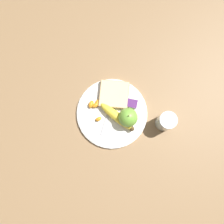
{
  "coord_description": "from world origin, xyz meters",
  "views": [
    {
      "loc": [
        0.03,
        -0.15,
        0.88
      ],
      "look_at": [
        0.0,
        0.0,
        0.03
      ],
      "focal_mm": 35.0,
      "sensor_mm": 36.0,
      "label": 1
    }
  ],
  "objects_px": {
    "fork": "(109,111)",
    "bread_slice": "(114,94)",
    "apple": "(128,117)",
    "jam_packet": "(132,104)",
    "plate": "(112,113)",
    "banana": "(117,117)",
    "juice_glass": "(166,122)"
  },
  "relations": [
    {
      "from": "banana",
      "to": "fork",
      "type": "relative_size",
      "value": 0.94
    },
    {
      "from": "banana",
      "to": "bread_slice",
      "type": "height_order",
      "value": "banana"
    },
    {
      "from": "juice_glass",
      "to": "jam_packet",
      "type": "height_order",
      "value": "juice_glass"
    },
    {
      "from": "apple",
      "to": "jam_packet",
      "type": "relative_size",
      "value": 2.01
    },
    {
      "from": "apple",
      "to": "banana",
      "type": "distance_m",
      "value": 0.05
    },
    {
      "from": "plate",
      "to": "apple",
      "type": "height_order",
      "value": "apple"
    },
    {
      "from": "juice_glass",
      "to": "apple",
      "type": "bearing_deg",
      "value": -173.57
    },
    {
      "from": "plate",
      "to": "apple",
      "type": "xyz_separation_m",
      "value": [
        0.07,
        -0.01,
        0.04
      ]
    },
    {
      "from": "bread_slice",
      "to": "jam_packet",
      "type": "bearing_deg",
      "value": -16.07
    },
    {
      "from": "juice_glass",
      "to": "plate",
      "type": "bearing_deg",
      "value": -178.42
    },
    {
      "from": "plate",
      "to": "jam_packet",
      "type": "height_order",
      "value": "jam_packet"
    },
    {
      "from": "juice_glass",
      "to": "bread_slice",
      "type": "height_order",
      "value": "juice_glass"
    },
    {
      "from": "apple",
      "to": "fork",
      "type": "height_order",
      "value": "apple"
    },
    {
      "from": "banana",
      "to": "bread_slice",
      "type": "xyz_separation_m",
      "value": [
        -0.03,
        0.09,
        -0.01
      ]
    },
    {
      "from": "banana",
      "to": "apple",
      "type": "bearing_deg",
      "value": 5.54
    },
    {
      "from": "plate",
      "to": "juice_glass",
      "type": "relative_size",
      "value": 3.18
    },
    {
      "from": "juice_glass",
      "to": "fork",
      "type": "xyz_separation_m",
      "value": [
        -0.23,
        -0.0,
        -0.03
      ]
    },
    {
      "from": "fork",
      "to": "jam_packet",
      "type": "relative_size",
      "value": 4.15
    },
    {
      "from": "plate",
      "to": "jam_packet",
      "type": "relative_size",
      "value": 6.81
    },
    {
      "from": "banana",
      "to": "juice_glass",
      "type": "bearing_deg",
      "value": 6.23
    },
    {
      "from": "plate",
      "to": "banana",
      "type": "distance_m",
      "value": 0.04
    },
    {
      "from": "apple",
      "to": "fork",
      "type": "bearing_deg",
      "value": 168.54
    },
    {
      "from": "juice_glass",
      "to": "jam_packet",
      "type": "distance_m",
      "value": 0.15
    },
    {
      "from": "fork",
      "to": "bread_slice",
      "type": "bearing_deg",
      "value": 0.29
    },
    {
      "from": "bread_slice",
      "to": "fork",
      "type": "xyz_separation_m",
      "value": [
        -0.01,
        -0.07,
        -0.01
      ]
    },
    {
      "from": "apple",
      "to": "banana",
      "type": "height_order",
      "value": "apple"
    },
    {
      "from": "juice_glass",
      "to": "banana",
      "type": "distance_m",
      "value": 0.19
    },
    {
      "from": "jam_packet",
      "to": "juice_glass",
      "type": "bearing_deg",
      "value": -17.89
    },
    {
      "from": "apple",
      "to": "jam_packet",
      "type": "height_order",
      "value": "apple"
    },
    {
      "from": "plate",
      "to": "apple",
      "type": "bearing_deg",
      "value": -9.16
    },
    {
      "from": "plate",
      "to": "fork",
      "type": "xyz_separation_m",
      "value": [
        -0.01,
        0.01,
        0.01
      ]
    },
    {
      "from": "bread_slice",
      "to": "fork",
      "type": "height_order",
      "value": "bread_slice"
    }
  ]
}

